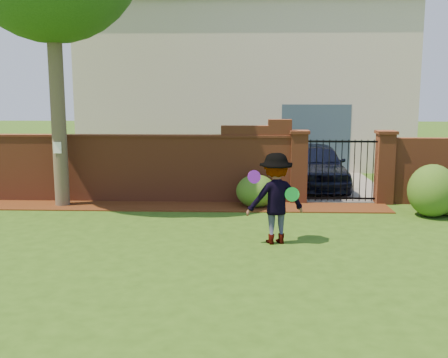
{
  "coord_description": "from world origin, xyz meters",
  "views": [
    {
      "loc": [
        0.97,
        -9.62,
        2.91
      ],
      "look_at": [
        0.57,
        1.4,
        1.05
      ],
      "focal_mm": 42.63,
      "sensor_mm": 36.0,
      "label": 1
    }
  ],
  "objects_px": {
    "man": "(276,199)",
    "frisbee_green": "(292,194)",
    "car": "(317,166)",
    "frisbee_purple": "(254,177)"
  },
  "relations": [
    {
      "from": "car",
      "to": "man",
      "type": "relative_size",
      "value": 2.29
    },
    {
      "from": "car",
      "to": "frisbee_green",
      "type": "height_order",
      "value": "car"
    },
    {
      "from": "frisbee_purple",
      "to": "man",
      "type": "bearing_deg",
      "value": 25.2
    },
    {
      "from": "man",
      "to": "frisbee_green",
      "type": "relative_size",
      "value": 6.4
    },
    {
      "from": "frisbee_purple",
      "to": "car",
      "type": "bearing_deg",
      "value": 71.64
    },
    {
      "from": "car",
      "to": "frisbee_green",
      "type": "bearing_deg",
      "value": -103.84
    },
    {
      "from": "car",
      "to": "man",
      "type": "bearing_deg",
      "value": -106.85
    },
    {
      "from": "man",
      "to": "frisbee_green",
      "type": "height_order",
      "value": "man"
    },
    {
      "from": "car",
      "to": "frisbee_purple",
      "type": "distance_m",
      "value": 6.27
    },
    {
      "from": "frisbee_green",
      "to": "frisbee_purple",
      "type": "bearing_deg",
      "value": -173.58
    }
  ]
}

